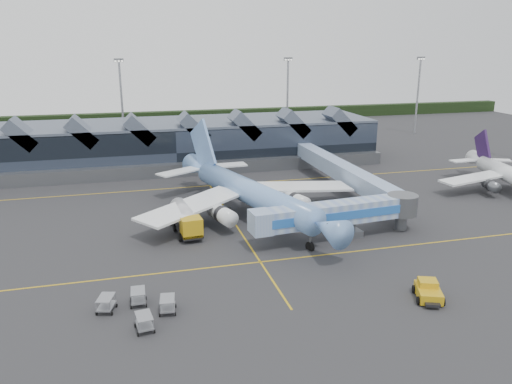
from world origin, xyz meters
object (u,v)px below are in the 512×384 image
object	(u,v)px
jet_bridge	(347,213)
pushback_tug	(428,291)
regional_jet	(510,175)
main_airliner	(248,191)
fuel_truck	(185,217)

from	to	relation	value
jet_bridge	pushback_tug	world-z (taller)	jet_bridge
jet_bridge	pushback_tug	bearing A→B (deg)	-92.22
regional_jet	jet_bridge	size ratio (longest dim) A/B	1.15
main_airliner	fuel_truck	bearing A→B (deg)	-176.33
regional_jet	pushback_tug	distance (m)	48.75
main_airliner	regional_jet	distance (m)	49.00
regional_jet	fuel_truck	size ratio (longest dim) A/B	2.58
regional_jet	jet_bridge	distance (m)	40.27
main_airliner	jet_bridge	xyz separation A→B (m)	(10.91, -12.21, -0.41)
regional_jet	pushback_tug	size ratio (longest dim) A/B	6.15
regional_jet	main_airliner	bearing A→B (deg)	-167.92
regional_jet	jet_bridge	world-z (taller)	regional_jet
regional_jet	pushback_tug	bearing A→B (deg)	-128.71
pushback_tug	fuel_truck	bearing A→B (deg)	151.10
fuel_truck	jet_bridge	bearing A→B (deg)	-26.50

